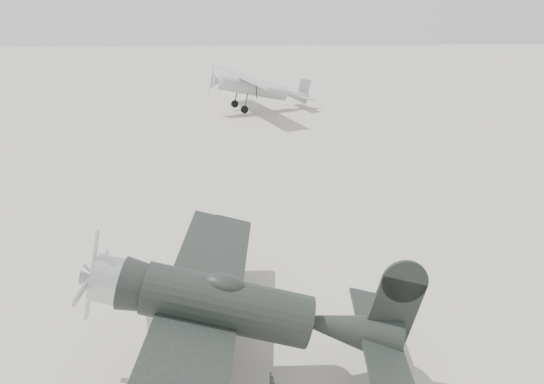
{
  "coord_description": "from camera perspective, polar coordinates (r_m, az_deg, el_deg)",
  "views": [
    {
      "loc": [
        0.73,
        -15.86,
        8.9
      ],
      "look_at": [
        1.79,
        3.6,
        1.5
      ],
      "focal_mm": 35.0,
      "sensor_mm": 36.0,
      "label": 1
    }
  ],
  "objects": [
    {
      "name": "ground",
      "position": [
        18.2,
        -5.07,
        -8.58
      ],
      "size": [
        160.0,
        160.0,
        0.0
      ],
      "primitive_type": "plane",
      "color": "#A9A496",
      "rests_on": "ground"
    },
    {
      "name": "lowwing_monoplane",
      "position": [
        12.83,
        -3.16,
        -12.49
      ],
      "size": [
        7.81,
        10.91,
        3.52
      ],
      "rotation": [
        0.0,
        0.24,
        -0.07
      ],
      "color": "black",
      "rests_on": "ground"
    },
    {
      "name": "highwing_monoplane",
      "position": [
        41.92,
        -1.57,
        11.4
      ],
      "size": [
        8.35,
        11.56,
        3.31
      ],
      "rotation": [
        0.0,
        0.23,
        0.34
      ],
      "color": "#9EA0A3",
      "rests_on": "ground"
    },
    {
      "name": "equipment_block",
      "position": [
        15.07,
        -9.47,
        -13.68
      ],
      "size": [
        2.05,
        1.73,
        0.88
      ],
      "primitive_type": "cube",
      "rotation": [
        0.0,
        0.0,
        0.43
      ],
      "color": "slate",
      "rests_on": "ground"
    }
  ]
}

